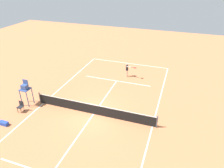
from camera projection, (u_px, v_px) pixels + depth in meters
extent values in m
plane|color=#D37A4C|center=(94.00, 114.00, 17.55)|extent=(60.00, 60.00, 0.00)
cube|color=white|center=(129.00, 63.00, 27.10)|extent=(9.90, 0.10, 0.01)
cube|color=white|center=(152.00, 126.00, 16.13)|extent=(0.10, 23.00, 0.01)
cube|color=white|center=(44.00, 103.00, 18.97)|extent=(0.10, 23.00, 0.01)
cube|color=white|center=(117.00, 81.00, 22.80)|extent=(7.43, 0.10, 0.01)
cube|color=white|center=(94.00, 114.00, 17.55)|extent=(0.10, 12.65, 0.01)
cylinder|color=#4C4C51|center=(157.00, 122.00, 15.79)|extent=(0.10, 0.10, 1.07)
cylinder|color=#4C4C51|center=(40.00, 98.00, 18.80)|extent=(0.10, 0.10, 1.07)
cube|color=black|center=(93.00, 109.00, 17.34)|extent=(10.50, 0.03, 0.91)
cube|color=white|center=(93.00, 105.00, 17.11)|extent=(10.50, 0.04, 0.06)
cylinder|color=beige|center=(127.00, 73.00, 23.66)|extent=(0.12, 0.12, 0.77)
cylinder|color=beige|center=(127.00, 74.00, 23.50)|extent=(0.12, 0.12, 0.77)
cylinder|color=black|center=(127.00, 68.00, 23.25)|extent=(0.28, 0.28, 0.60)
sphere|color=beige|center=(127.00, 64.00, 23.02)|extent=(0.22, 0.22, 0.22)
cylinder|color=beige|center=(128.00, 67.00, 23.39)|extent=(0.09, 0.09, 0.54)
cylinder|color=beige|center=(129.00, 67.00, 22.90)|extent=(0.54, 0.12, 0.09)
cylinder|color=black|center=(132.00, 67.00, 22.76)|extent=(0.26, 0.05, 0.04)
ellipsoid|color=red|center=(135.00, 68.00, 22.67)|extent=(0.34, 0.30, 0.04)
sphere|color=#CCE033|center=(120.00, 79.00, 23.22)|extent=(0.07, 0.07, 0.07)
cylinder|color=#38518C|center=(28.00, 100.00, 18.06)|extent=(0.07, 0.07, 1.55)
cylinder|color=#38518C|center=(21.00, 98.00, 18.26)|extent=(0.07, 0.07, 1.55)
cylinder|color=#38518C|center=(33.00, 96.00, 18.64)|extent=(0.07, 0.07, 1.55)
cylinder|color=#38518C|center=(26.00, 94.00, 18.84)|extent=(0.07, 0.07, 1.55)
cube|color=#38518C|center=(25.00, 89.00, 18.06)|extent=(0.80, 0.80, 0.06)
cube|color=#38518C|center=(25.00, 87.00, 17.95)|extent=(0.50, 0.44, 0.40)
cube|color=#38518C|center=(25.00, 82.00, 17.95)|extent=(0.50, 0.06, 0.50)
cylinder|color=#262626|center=(21.00, 111.00, 17.53)|extent=(0.04, 0.04, 0.45)
cylinder|color=#262626|center=(18.00, 110.00, 17.63)|extent=(0.04, 0.04, 0.45)
cylinder|color=#262626|center=(24.00, 109.00, 17.82)|extent=(0.04, 0.04, 0.45)
cylinder|color=#262626|center=(21.00, 108.00, 17.93)|extent=(0.04, 0.04, 0.45)
cube|color=#232328|center=(20.00, 107.00, 17.61)|extent=(0.44, 0.44, 0.06)
cube|color=#232328|center=(21.00, 103.00, 17.67)|extent=(0.44, 0.04, 0.44)
cube|color=#2647B7|center=(4.00, 123.00, 16.25)|extent=(0.76, 0.32, 0.30)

